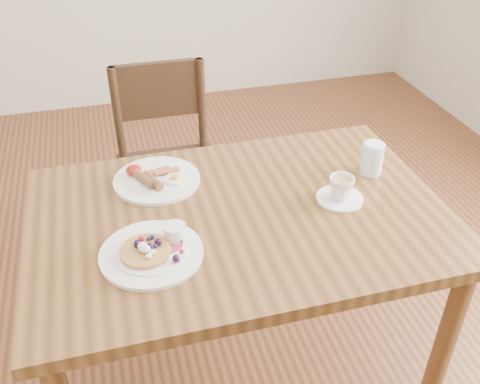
{
  "coord_description": "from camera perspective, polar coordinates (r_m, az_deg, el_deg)",
  "views": [
    {
      "loc": [
        -0.33,
        -1.19,
        1.67
      ],
      "look_at": [
        0.0,
        0.0,
        0.82
      ],
      "focal_mm": 40.0,
      "sensor_mm": 36.0,
      "label": 1
    }
  ],
  "objects": [
    {
      "name": "water_glass",
      "position": [
        1.74,
        13.89,
        3.49
      ],
      "size": [
        0.07,
        0.07,
        0.1
      ],
      "primitive_type": "cylinder",
      "color": "silver",
      "rests_on": "dining_table"
    },
    {
      "name": "ground",
      "position": [
        2.08,
        0.0,
        -18.94
      ],
      "size": [
        5.0,
        5.0,
        0.0
      ],
      "primitive_type": "plane",
      "color": "#4F2D16",
      "rests_on": "ground"
    },
    {
      "name": "pancake_plate",
      "position": [
        1.41,
        -9.26,
        -6.15
      ],
      "size": [
        0.27,
        0.27,
        0.06
      ],
      "color": "white",
      "rests_on": "dining_table"
    },
    {
      "name": "chair_far",
      "position": [
        2.3,
        -7.69,
        3.31
      ],
      "size": [
        0.42,
        0.42,
        0.88
      ],
      "rotation": [
        0.0,
        0.0,
        3.13
      ],
      "color": "#332212",
      "rests_on": "ground"
    },
    {
      "name": "teacup_saucer",
      "position": [
        1.6,
        10.68,
        0.18
      ],
      "size": [
        0.14,
        0.14,
        0.08
      ],
      "color": "white",
      "rests_on": "dining_table"
    },
    {
      "name": "dining_table",
      "position": [
        1.61,
        0.0,
        -4.97
      ],
      "size": [
        1.2,
        0.8,
        0.75
      ],
      "color": "brown",
      "rests_on": "ground"
    },
    {
      "name": "breakfast_plate",
      "position": [
        1.69,
        -9.01,
        1.39
      ],
      "size": [
        0.27,
        0.27,
        0.04
      ],
      "color": "white",
      "rests_on": "dining_table"
    }
  ]
}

